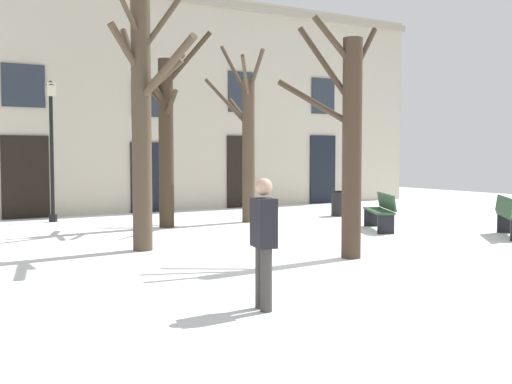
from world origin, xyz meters
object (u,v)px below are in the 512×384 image
tree_right_of_center (142,108)px  litter_bin (339,203)px  tree_near_facade (247,141)px  tree_foreground (349,140)px  bench_facing_shops (510,216)px  streetlamp (51,136)px  person_near_bench (264,238)px  bench_by_litter_bin (381,211)px  tree_center (166,132)px

tree_right_of_center → litter_bin: tree_right_of_center is taller
tree_near_facade → tree_right_of_center: bearing=-142.3°
tree_foreground → bench_facing_shops: tree_foreground is taller
streetlamp → litter_bin: streetlamp is taller
tree_foreground → person_near_bench: tree_foreground is taller
tree_foreground → bench_by_litter_bin: bearing=39.8°
streetlamp → tree_foreground: bearing=-70.4°
tree_center → streetlamp: tree_center is taller
litter_bin → bench_facing_shops: bench_facing_shops is taller
tree_right_of_center → tree_near_facade: bearing=37.7°
tree_center → tree_foreground: (0.96, -5.91, -0.29)m
tree_right_of_center → bench_by_litter_bin: 6.48m
streetlamp → bench_facing_shops: 11.74m
tree_foreground → tree_right_of_center: bearing=136.0°
tree_right_of_center → streetlamp: tree_right_of_center is taller
tree_right_of_center → bench_facing_shops: (7.67, -2.40, -2.25)m
tree_near_facade → bench_facing_shops: tree_near_facade is taller
tree_center → tree_right_of_center: bearing=-119.9°
person_near_bench → streetlamp: bearing=11.4°
litter_bin → person_near_bench: 11.35m
streetlamp → bench_facing_shops: size_ratio=2.63×
bench_facing_shops → bench_by_litter_bin: bearing=75.3°
tree_foreground → person_near_bench: size_ratio=2.69×
tree_foreground → bench_by_litter_bin: tree_foreground is taller
tree_center → bench_facing_shops: (5.83, -5.61, -1.91)m
streetlamp → person_near_bench: bearing=-90.7°
tree_foreground → streetlamp: (-3.10, 8.71, 0.25)m
streetlamp → person_near_bench: (-0.14, -11.04, -1.48)m
tree_foreground → bench_facing_shops: 5.14m
tree_near_facade → bench_facing_shops: size_ratio=3.34×
tree_foreground → bench_by_litter_bin: (3.27, 2.73, -1.62)m
bench_by_litter_bin → tree_center: bearing=-97.1°
streetlamp → person_near_bench: 11.14m
bench_facing_shops → streetlamp: bearing=85.4°
litter_bin → person_near_bench: (-7.79, -8.24, 0.48)m
tree_center → bench_facing_shops: 8.31m
tree_center → bench_by_litter_bin: bearing=-36.9°
litter_bin → bench_facing_shops: size_ratio=0.51×
tree_center → bench_by_litter_bin: 5.62m
bench_facing_shops → bench_by_litter_bin: (-1.60, 2.43, -0.00)m
litter_bin → bench_by_litter_bin: bench_by_litter_bin is taller
tree_right_of_center → tree_center: (1.84, 3.21, -0.34)m
tree_center → litter_bin: (5.51, 0.00, -2.00)m
litter_bin → streetlamp: bearing=159.9°
tree_right_of_center → streetlamp: bearing=92.8°
tree_near_facade → tree_center: bearing=-179.1°
tree_right_of_center → person_near_bench: tree_right_of_center is taller
tree_near_facade → bench_facing_shops: bearing=-58.4°
tree_right_of_center → streetlamp: 6.03m
tree_right_of_center → bench_by_litter_bin: bearing=0.3°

